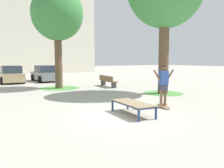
{
  "coord_description": "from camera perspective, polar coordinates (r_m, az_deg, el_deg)",
  "views": [
    {
      "loc": [
        -4.31,
        -6.9,
        2.02
      ],
      "look_at": [
        0.51,
        1.37,
        1.0
      ],
      "focal_mm": 36.82,
      "sensor_mm": 36.0,
      "label": 1
    }
  ],
  "objects": [
    {
      "name": "car_tan",
      "position": [
        22.07,
        -23.8,
        2.1
      ],
      "size": [
        1.95,
        4.22,
        1.5
      ],
      "color": "tan",
      "rests_on": "ground"
    },
    {
      "name": "tree_mid_back",
      "position": [
        16.9,
        -13.42,
        16.47
      ],
      "size": [
        3.55,
        3.55,
        7.05
      ],
      "color": "brown",
      "rests_on": "ground"
    },
    {
      "name": "park_bench",
      "position": [
        17.2,
        -1.1,
        0.83
      ],
      "size": [
        0.64,
        2.43,
        0.83
      ],
      "color": "brown",
      "rests_on": "ground"
    },
    {
      "name": "skate_box",
      "position": [
        8.46,
        5.14,
        -4.88
      ],
      "size": [
        0.85,
        1.93,
        0.46
      ],
      "color": "navy",
      "rests_on": "ground"
    },
    {
      "name": "ground_plane",
      "position": [
        8.38,
        1.69,
        -7.86
      ],
      "size": [
        120.0,
        120.0,
        0.0
      ],
      "primitive_type": "plane",
      "color": "#B2AA9E"
    },
    {
      "name": "car_grey",
      "position": [
        22.51,
        -16.23,
        2.44
      ],
      "size": [
        2.04,
        4.26,
        1.5
      ],
      "color": "slate",
      "rests_on": "ground"
    },
    {
      "name": "skateboard",
      "position": [
        9.87,
        12.53,
        -5.42
      ],
      "size": [
        0.3,
        0.82,
        0.09
      ],
      "color": "#9E754C",
      "rests_on": "ground"
    },
    {
      "name": "skater",
      "position": [
        9.73,
        12.66,
        0.34
      ],
      "size": [
        1.0,
        0.32,
        1.69
      ],
      "color": "brown",
      "rests_on": "skateboard"
    },
    {
      "name": "grass_patch_near_right",
      "position": [
        14.17,
        12.49,
        -2.25
      ],
      "size": [
        2.38,
        2.38,
        0.01
      ],
      "primitive_type": "cylinder",
      "color": "#519342",
      "rests_on": "ground"
    },
    {
      "name": "grass_patch_mid_back",
      "position": [
        16.74,
        -12.99,
        -1.0
      ],
      "size": [
        2.82,
        2.82,
        0.01
      ],
      "primitive_type": "cylinder",
      "color": "#519342",
      "rests_on": "ground"
    }
  ]
}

